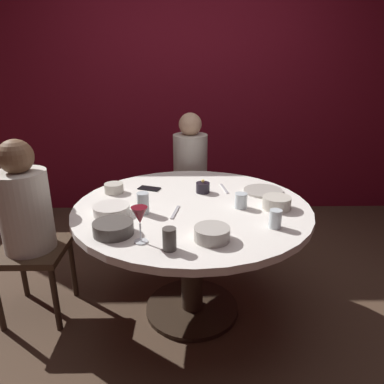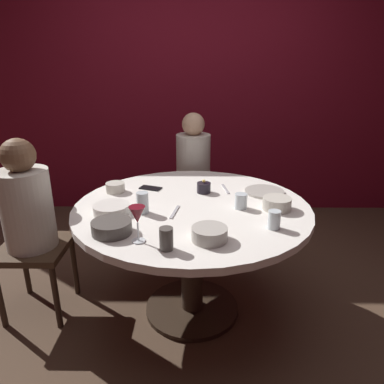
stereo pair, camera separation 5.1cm
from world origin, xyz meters
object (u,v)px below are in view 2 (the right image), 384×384
object	(u,v)px
dining_table	(192,227)
wine_glass	(137,216)
cup_near_candle	(274,220)
cup_center_front	(241,201)
dinner_plate	(264,192)
bowl_rice_portion	(112,227)
bowl_small_white	(277,203)
bowl_sauce_side	(115,187)
seated_diner_back	(193,166)
candle_holder	(204,188)
cup_by_right_diner	(166,239)
cup_by_left_diner	(143,203)
cell_phone	(151,188)
seated_diner_left	(27,210)
bowl_serving_large	(111,209)
bowl_salad_center	(210,234)

from	to	relation	value
dining_table	wine_glass	size ratio (longest dim) A/B	7.83
cup_near_candle	cup_center_front	xyz separation A→B (m)	(-0.14, 0.26, -0.00)
wine_glass	dinner_plate	world-z (taller)	wine_glass
bowl_rice_portion	cup_near_candle	xyz separation A→B (m)	(0.80, 0.06, 0.02)
cup_near_candle	bowl_small_white	bearing A→B (deg)	74.78
wine_glass	bowl_sauce_side	xyz separation A→B (m)	(-0.25, 0.67, -0.10)
cup_near_candle	dinner_plate	bearing A→B (deg)	84.82
seated_diner_back	dinner_plate	bearing A→B (deg)	32.82
candle_holder	dinner_plate	xyz separation A→B (m)	(0.39, 0.00, -0.03)
bowl_small_white	cup_by_right_diner	distance (m)	0.75
cup_by_left_diner	bowl_small_white	bearing A→B (deg)	4.70
candle_holder	dinner_plate	world-z (taller)	candle_holder
cell_phone	cup_by_left_diner	distance (m)	0.40
dining_table	bowl_rice_portion	bearing A→B (deg)	-136.47
candle_holder	bowl_sauce_side	bearing A→B (deg)	179.43
bowl_small_white	cup_by_left_diner	bearing A→B (deg)	-175.30
dinner_plate	bowl_sauce_side	size ratio (longest dim) A/B	2.08
dining_table	bowl_rice_portion	world-z (taller)	bowl_rice_portion
seated_diner_left	bowl_sauce_side	world-z (taller)	seated_diner_left
cup_center_front	bowl_small_white	bearing A→B (deg)	-3.16
cell_phone	cup_by_left_diner	size ratio (longest dim) A/B	1.17
dining_table	bowl_rice_portion	size ratio (longest dim) A/B	7.00
seated_diner_left	cup_by_left_diner	xyz separation A→B (m)	(0.71, -0.12, 0.10)
dinner_plate	cup_by_left_diner	size ratio (longest dim) A/B	2.09
bowl_rice_portion	cup_by_right_diner	size ratio (longest dim) A/B	1.89
bowl_small_white	bowl_sauce_side	size ratio (longest dim) A/B	1.34
candle_holder	bowl_small_white	size ratio (longest dim) A/B	0.55
bowl_serving_large	bowl_salad_center	distance (m)	0.61
wine_glass	bowl_serving_large	distance (m)	0.40
dinner_plate	cup_center_front	size ratio (longest dim) A/B	2.90
bowl_sauce_side	seated_diner_left	bearing A→B (deg)	-155.95
dining_table	bowl_salad_center	bearing A→B (deg)	-78.72
bowl_serving_large	cup_center_front	distance (m)	0.73
seated_diner_back	cup_by_left_diner	world-z (taller)	seated_diner_back
dining_table	seated_diner_back	world-z (taller)	seated_diner_back
cup_near_candle	seated_diner_back	bearing A→B (deg)	108.54
cup_by_left_diner	cup_center_front	bearing A→B (deg)	7.58
bowl_sauce_side	cup_near_candle	distance (m)	1.05
seated_diner_left	candle_holder	world-z (taller)	seated_diner_left
seated_diner_back	bowl_sauce_side	world-z (taller)	seated_diner_back
bowl_sauce_side	cup_near_candle	size ratio (longest dim) A/B	1.27
seated_diner_back	bowl_serving_large	world-z (taller)	seated_diner_back
wine_glass	bowl_rice_portion	world-z (taller)	wine_glass
dining_table	bowl_serving_large	distance (m)	0.49
bowl_rice_portion	bowl_sauce_side	bearing A→B (deg)	100.48
bowl_salad_center	cell_phone	bearing A→B (deg)	117.03
bowl_serving_large	bowl_sauce_side	xyz separation A→B (m)	(-0.05, 0.34, 0.01)
bowl_sauce_side	dinner_plate	bearing A→B (deg)	-0.22
bowl_salad_center	bowl_rice_portion	xyz separation A→B (m)	(-0.47, 0.07, -0.00)
cup_center_front	dining_table	bearing A→B (deg)	170.34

